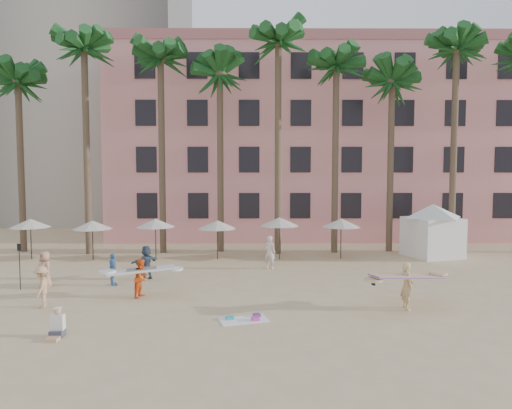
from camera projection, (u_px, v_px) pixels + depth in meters
The scene contains 12 objects.
ground at pixel (218, 322), 17.01m from camera, with size 120.00×120.00×0.00m, color #D1B789.
pink_hotel at pixel (314, 147), 42.43m from camera, with size 35.00×14.00×16.00m, color #DF9088.
grey_tower at pixel (88, 6), 53.06m from camera, with size 22.00×18.00×50.00m, color #A89E8E.
palm_row at pixel (241, 64), 31.07m from camera, with size 44.40×5.40×16.30m.
umbrella_row at pixel (186, 223), 29.30m from camera, with size 22.50×2.70×2.73m.
cabana at pixel (433, 226), 30.29m from camera, with size 5.59×5.59×3.50m.
beach_towel at pixel (245, 319), 17.32m from camera, with size 2.00×1.45×0.14m.
carrier_yellow at pixel (407, 283), 18.61m from camera, with size 3.33×1.90×1.95m.
carrier_white at pixel (142, 276), 20.46m from camera, with size 3.03×1.30×1.74m.
beachgoers at pixel (120, 268), 22.40m from camera, with size 11.98×8.64×1.93m.
paddle at pixel (20, 261), 21.65m from camera, with size 0.18×0.04×2.23m.
seated_man at pixel (57, 327), 15.47m from camera, with size 0.44×0.77×1.00m.
Camera 1 is at (1.32, -16.67, 5.59)m, focal length 32.00 mm.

